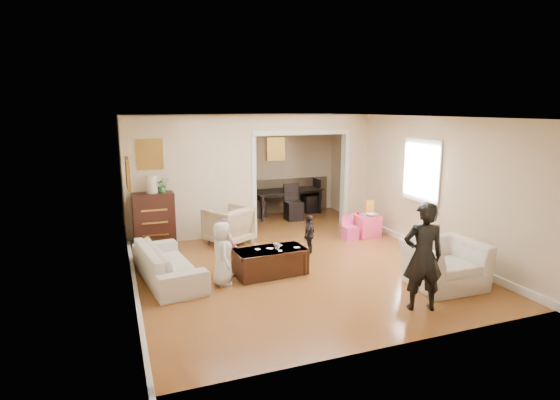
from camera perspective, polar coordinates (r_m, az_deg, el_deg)
name	(u,v)px	position (r m, az deg, el deg)	size (l,w,h in m)	color
floor	(284,256)	(8.58, 0.47, -7.13)	(7.00, 7.00, 0.00)	#AB602C
partition_left	(192,179)	(9.63, -11.09, 2.67)	(2.75, 0.18, 2.60)	beige
partition_right	(354,170)	(10.92, 9.27, 3.78)	(0.55, 0.18, 2.60)	beige
partition_header	(301,123)	(10.22, 2.67, 9.72)	(2.22, 0.18, 0.35)	beige
window_pane	(422,171)	(9.22, 17.50, 3.54)	(0.03, 0.95, 1.10)	white
framed_art_partition	(150,154)	(9.36, -16.12, 5.58)	(0.45, 0.03, 0.55)	brown
framed_art_sofa_wall	(128,173)	(7.06, -18.68, 3.19)	(0.03, 0.55, 0.40)	brown
framed_art_alcove	(276,149)	(11.79, -0.52, 6.45)	(0.45, 0.03, 0.55)	brown
sofa	(168,263)	(7.61, -13.97, -7.71)	(1.95, 0.76, 0.57)	beige
armchair_back	(229,225)	(9.38, -6.51, -3.16)	(0.81, 0.84, 0.76)	#C8B18A
armchair_front	(444,264)	(7.57, 20.03, -7.61)	(1.10, 0.96, 0.71)	beige
dresser	(154,220)	(9.37, -15.63, -2.46)	(0.80, 0.45, 1.10)	#34140F
table_lamp	(152,184)	(9.23, -15.87, 1.95)	(0.22, 0.22, 0.36)	beige
potted_plant	(162,185)	(9.25, -14.63, 1.85)	(0.27, 0.23, 0.30)	#3C7F38
coffee_table	(270,262)	(7.64, -1.23, -7.80)	(1.17, 0.59, 0.44)	#3A1D12
coffee_cup	(277,246)	(7.54, -0.39, -5.88)	(0.11, 0.11, 0.10)	beige
play_table	(366,226)	(10.02, 10.84, -3.19)	(0.49, 0.49, 0.47)	#FF4372
cereal_box	(369,207)	(10.07, 11.21, -0.87)	(0.20, 0.07, 0.30)	yellow
cyan_cup	(364,214)	(9.86, 10.55, -1.77)	(0.08, 0.08, 0.08)	#26ABBF
toy_block	(359,213)	(10.00, 9.95, -1.65)	(0.08, 0.06, 0.05)	red
play_bowl	(372,215)	(9.88, 11.50, -1.85)	(0.23, 0.23, 0.06)	beige
dining_table	(284,202)	(11.83, 0.55, -0.23)	(1.89, 1.06, 0.67)	black
adult_person	(423,257)	(6.50, 17.62, -6.82)	(0.56, 0.37, 1.53)	black
child_kneel_a	(222,254)	(7.19, -7.29, -6.72)	(0.50, 0.32, 1.02)	silver
child_kneel_b	(225,246)	(7.64, -6.97, -5.78)	(0.47, 0.37, 0.97)	#CF8193
child_toddler	(309,235)	(8.63, 3.72, -4.38)	(0.45, 0.19, 0.77)	black
craft_papers	(277,248)	(7.61, -0.43, -6.10)	(0.75, 0.37, 0.00)	white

